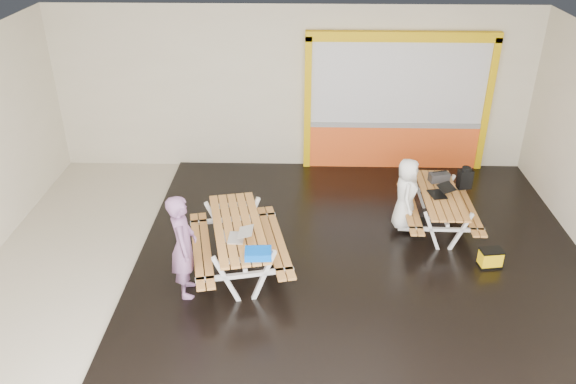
{
  "coord_description": "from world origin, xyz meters",
  "views": [
    {
      "loc": [
        0.23,
        -7.62,
        5.62
      ],
      "look_at": [
        0.0,
        0.9,
        1.0
      ],
      "focal_mm": 35.97,
      "sensor_mm": 36.0,
      "label": 1
    }
  ],
  "objects_px": {
    "laptop_left": "(240,236)",
    "backpack": "(465,178)",
    "picnic_table_right": "(439,202)",
    "person_left": "(183,246)",
    "picnic_table_left": "(238,237)",
    "toolbox": "(439,177)",
    "blue_pouch": "(258,254)",
    "laptop_right": "(440,192)",
    "fluke_bag": "(490,258)",
    "person_right": "(406,194)",
    "dark_case": "(414,223)"
  },
  "relations": [
    {
      "from": "laptop_left",
      "to": "backpack",
      "type": "xyz_separation_m",
      "value": [
        4.0,
        2.46,
        -0.22
      ]
    },
    {
      "from": "picnic_table_right",
      "to": "person_left",
      "type": "xyz_separation_m",
      "value": [
        -4.18,
        -1.99,
        0.32
      ]
    },
    {
      "from": "picnic_table_left",
      "to": "toolbox",
      "type": "distance_m",
      "value": 3.96
    },
    {
      "from": "blue_pouch",
      "to": "backpack",
      "type": "distance_m",
      "value": 4.72
    },
    {
      "from": "picnic_table_left",
      "to": "laptop_right",
      "type": "height_order",
      "value": "laptop_right"
    },
    {
      "from": "fluke_bag",
      "to": "person_right",
      "type": "bearing_deg",
      "value": 139.0
    },
    {
      "from": "laptop_left",
      "to": "dark_case",
      "type": "relative_size",
      "value": 1.04
    },
    {
      "from": "blue_pouch",
      "to": "person_right",
      "type": "bearing_deg",
      "value": 40.55
    },
    {
      "from": "laptop_right",
      "to": "blue_pouch",
      "type": "xyz_separation_m",
      "value": [
        -3.05,
        -2.14,
        0.1
      ]
    },
    {
      "from": "person_right",
      "to": "toolbox",
      "type": "height_order",
      "value": "person_right"
    },
    {
      "from": "fluke_bag",
      "to": "picnic_table_left",
      "type": "bearing_deg",
      "value": -177.67
    },
    {
      "from": "dark_case",
      "to": "backpack",
      "type": "bearing_deg",
      "value": 36.45
    },
    {
      "from": "person_left",
      "to": "laptop_right",
      "type": "bearing_deg",
      "value": -73.81
    },
    {
      "from": "laptop_right",
      "to": "backpack",
      "type": "height_order",
      "value": "laptop_right"
    },
    {
      "from": "picnic_table_right",
      "to": "backpack",
      "type": "xyz_separation_m",
      "value": [
        0.62,
        0.75,
        0.11
      ]
    },
    {
      "from": "dark_case",
      "to": "fluke_bag",
      "type": "relative_size",
      "value": 0.92
    },
    {
      "from": "picnic_table_right",
      "to": "blue_pouch",
      "type": "bearing_deg",
      "value": -144.62
    },
    {
      "from": "picnic_table_left",
      "to": "fluke_bag",
      "type": "xyz_separation_m",
      "value": [
        4.08,
        0.17,
        -0.45
      ]
    },
    {
      "from": "toolbox",
      "to": "dark_case",
      "type": "bearing_deg",
      "value": -133.8
    },
    {
      "from": "picnic_table_right",
      "to": "person_left",
      "type": "bearing_deg",
      "value": -154.54
    },
    {
      "from": "blue_pouch",
      "to": "toolbox",
      "type": "bearing_deg",
      "value": 40.34
    },
    {
      "from": "dark_case",
      "to": "laptop_right",
      "type": "bearing_deg",
      "value": -5.9
    },
    {
      "from": "blue_pouch",
      "to": "fluke_bag",
      "type": "distance_m",
      "value": 3.89
    },
    {
      "from": "person_right",
      "to": "dark_case",
      "type": "bearing_deg",
      "value": -62.09
    },
    {
      "from": "toolbox",
      "to": "picnic_table_right",
      "type": "bearing_deg",
      "value": -97.04
    },
    {
      "from": "picnic_table_left",
      "to": "blue_pouch",
      "type": "xyz_separation_m",
      "value": [
        0.38,
        -0.83,
        0.26
      ]
    },
    {
      "from": "laptop_left",
      "to": "person_right",
      "type": "bearing_deg",
      "value": 30.34
    },
    {
      "from": "person_right",
      "to": "backpack",
      "type": "height_order",
      "value": "person_right"
    },
    {
      "from": "toolbox",
      "to": "dark_case",
      "type": "distance_m",
      "value": 0.97
    },
    {
      "from": "picnic_table_right",
      "to": "dark_case",
      "type": "bearing_deg",
      "value": 179.88
    },
    {
      "from": "person_left",
      "to": "backpack",
      "type": "xyz_separation_m",
      "value": [
        4.8,
        2.74,
        -0.21
      ]
    },
    {
      "from": "laptop_right",
      "to": "backpack",
      "type": "bearing_deg",
      "value": 51.15
    },
    {
      "from": "person_left",
      "to": "dark_case",
      "type": "relative_size",
      "value": 4.57
    },
    {
      "from": "blue_pouch",
      "to": "person_left",
      "type": "bearing_deg",
      "value": 170.49
    },
    {
      "from": "person_left",
      "to": "laptop_right",
      "type": "distance_m",
      "value": 4.6
    },
    {
      "from": "laptop_left",
      "to": "dark_case",
      "type": "height_order",
      "value": "laptop_left"
    },
    {
      "from": "person_right",
      "to": "laptop_left",
      "type": "xyz_separation_m",
      "value": [
        -2.76,
        -1.61,
        0.12
      ]
    },
    {
      "from": "laptop_left",
      "to": "fluke_bag",
      "type": "relative_size",
      "value": 0.96
    },
    {
      "from": "picnic_table_left",
      "to": "person_right",
      "type": "xyz_separation_m",
      "value": [
        2.82,
        1.26,
        0.13
      ]
    },
    {
      "from": "person_right",
      "to": "dark_case",
      "type": "relative_size",
      "value": 3.63
    },
    {
      "from": "picnic_table_left",
      "to": "blue_pouch",
      "type": "bearing_deg",
      "value": -65.26
    },
    {
      "from": "picnic_table_right",
      "to": "fluke_bag",
      "type": "bearing_deg",
      "value": -61.98
    },
    {
      "from": "laptop_right",
      "to": "backpack",
      "type": "xyz_separation_m",
      "value": [
        0.64,
        0.79,
        -0.12
      ]
    },
    {
      "from": "backpack",
      "to": "fluke_bag",
      "type": "distance_m",
      "value": 2.0
    },
    {
      "from": "fluke_bag",
      "to": "toolbox",
      "type": "bearing_deg",
      "value": 108.98
    },
    {
      "from": "blue_pouch",
      "to": "laptop_left",
      "type": "bearing_deg",
      "value": 123.6
    },
    {
      "from": "person_right",
      "to": "laptop_right",
      "type": "distance_m",
      "value": 0.61
    },
    {
      "from": "picnic_table_right",
      "to": "blue_pouch",
      "type": "distance_m",
      "value": 3.78
    },
    {
      "from": "person_right",
      "to": "dark_case",
      "type": "height_order",
      "value": "person_right"
    },
    {
      "from": "backpack",
      "to": "fluke_bag",
      "type": "bearing_deg",
      "value": -89.65
    }
  ]
}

